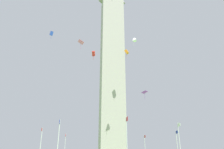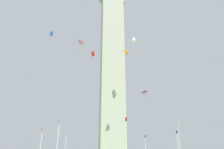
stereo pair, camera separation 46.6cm
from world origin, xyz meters
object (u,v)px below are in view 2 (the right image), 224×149
(kite_pink_diamond, at_px, (81,42))
(kite_purple_diamond, at_px, (144,92))
(flagpole_e, at_px, (178,149))
(kite_red_box, at_px, (93,54))
(flagpole_nw, at_px, (57,144))
(flagpole_ne, at_px, (180,146))
(obelisk_monument, at_px, (112,63))
(kite_white_delta, at_px, (133,40))
(kite_orange_box, at_px, (126,52))
(kite_blue_box, at_px, (51,34))
(flagpole_w, at_px, (40,148))
(flagpole_n, at_px, (126,143))

(kite_pink_diamond, xyz_separation_m, kite_purple_diamond, (2.98, 14.79, -13.30))
(flagpole_e, height_order, kite_red_box, kite_red_box)
(flagpole_nw, bearing_deg, flagpole_ne, 90.00)
(obelisk_monument, bearing_deg, kite_pink_diamond, -76.98)
(flagpole_e, height_order, kite_white_delta, kite_white_delta)
(flagpole_e, bearing_deg, kite_pink_diamond, -85.54)
(flagpole_ne, height_order, kite_pink_diamond, kite_pink_diamond)
(kite_white_delta, bearing_deg, kite_orange_box, -175.58)
(kite_white_delta, relative_size, kite_orange_box, 0.90)
(flagpole_ne, height_order, kite_blue_box, kite_blue_box)
(flagpole_e, xyz_separation_m, kite_purple_diamond, (4.81, -8.65, 11.67))
(flagpole_e, relative_size, kite_orange_box, 4.33)
(obelisk_monument, distance_m, kite_purple_diamond, 12.18)
(flagpole_nw, bearing_deg, kite_purple_diamond, 108.97)
(flagpole_e, relative_size, kite_purple_diamond, 4.92)
(kite_purple_diamond, bearing_deg, flagpole_nw, -71.03)
(kite_pink_diamond, bearing_deg, kite_white_delta, 44.60)
(kite_white_delta, bearing_deg, kite_red_box, -115.36)
(kite_pink_diamond, bearing_deg, flagpole_w, -104.35)
(flagpole_ne, height_order, flagpole_e, same)
(obelisk_monument, distance_m, flagpole_ne, 25.71)
(flagpole_e, distance_m, flagpole_nw, 28.27)
(flagpole_ne, distance_m, kite_purple_diamond, 13.77)
(flagpole_n, xyz_separation_m, flagpole_e, (-15.30, 15.30, 0.00))
(flagpole_ne, bearing_deg, kite_purple_diamond, -145.21)
(obelisk_monument, height_order, flagpole_nw, obelisk_monument)
(kite_pink_diamond, bearing_deg, flagpole_n, 31.16)
(obelisk_monument, relative_size, flagpole_ne, 5.67)
(flagpole_w, bearing_deg, flagpole_n, 45.00)
(kite_orange_box, relative_size, kite_purple_diamond, 1.14)
(kite_blue_box, bearing_deg, obelisk_monument, 105.34)
(kite_white_delta, xyz_separation_m, kite_red_box, (-3.69, -7.78, -1.74))
(flagpole_n, xyz_separation_m, flagpole_nw, (-4.48, -10.82, 0.00))
(flagpole_e, distance_m, flagpole_w, 30.60)
(kite_pink_diamond, height_order, kite_orange_box, kite_pink_diamond)
(flagpole_w, height_order, flagpole_nw, same)
(flagpole_n, relative_size, kite_purple_diamond, 4.92)
(kite_white_delta, height_order, kite_pink_diamond, kite_pink_diamond)
(flagpole_e, height_order, kite_purple_diamond, kite_purple_diamond)
(obelisk_monument, relative_size, kite_purple_diamond, 27.91)
(kite_white_delta, bearing_deg, flagpole_ne, 102.08)
(kite_blue_box, distance_m, kite_pink_diamond, 7.35)
(flagpole_w, relative_size, kite_blue_box, 4.35)
(kite_orange_box, bearing_deg, flagpole_ne, 70.80)
(flagpole_w, bearing_deg, kite_purple_diamond, 77.63)
(flagpole_n, distance_m, flagpole_nw, 11.71)
(flagpole_ne, bearing_deg, kite_red_box, -96.73)
(kite_orange_box, height_order, kite_purple_diamond, kite_orange_box)
(obelisk_monument, distance_m, flagpole_e, 25.69)
(flagpole_ne, xyz_separation_m, kite_blue_box, (-6.72, -25.94, 25.41))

